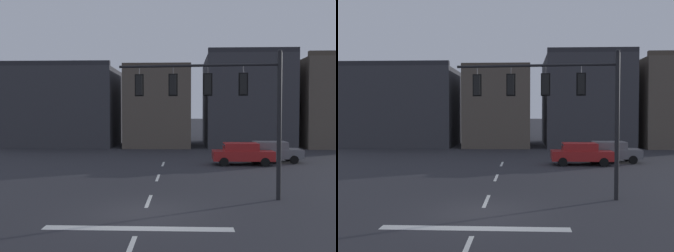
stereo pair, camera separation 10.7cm
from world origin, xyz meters
The scene contains 7 objects.
ground_plane centered at (0.00, 0.00, 0.00)m, with size 400.00×400.00×0.00m, color #2B2B30.
stop_bar_paint centered at (0.00, -2.00, 0.00)m, with size 6.40×0.50×0.01m, color silver.
lane_centreline centered at (0.00, 2.00, 0.00)m, with size 0.16×26.40×0.01m.
signal_mast_near_side centered at (3.20, 2.75, 4.62)m, with size 7.29×0.96×6.63m.
car_lot_nearside centered at (8.25, 15.22, 0.86)m, with size 4.47×1.94×1.61m.
car_lot_middle centered at (5.81, 13.77, 0.86)m, with size 4.46×1.92×1.61m.
building_row centered at (1.49, 30.82, 4.63)m, with size 41.56×12.61×10.47m.
Camera 1 is at (1.52, -14.80, 3.91)m, focal length 41.63 mm.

